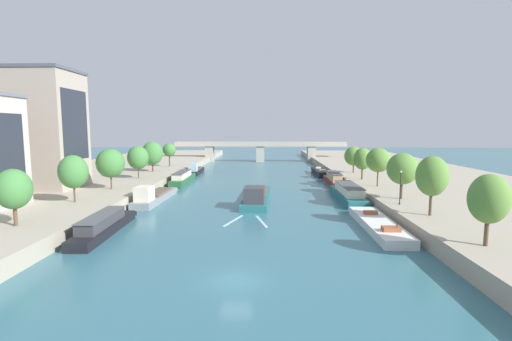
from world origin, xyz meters
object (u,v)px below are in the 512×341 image
at_px(tree_right_end_of_row, 489,199).
at_px(tree_right_past_mid, 378,160).
at_px(tree_left_distant, 169,150).
at_px(moored_boat_right_second, 378,224).
at_px(tree_right_distant, 402,169).
at_px(tree_left_third, 13,189).
at_px(moored_boat_left_lone, 104,225).
at_px(tree_left_far, 152,153).
at_px(moored_boat_right_midway, 348,193).
at_px(moored_boat_right_downstream, 334,180).
at_px(tree_left_end_of_row, 110,163).
at_px(tree_right_third, 432,176).
at_px(tree_right_nearest, 363,159).
at_px(tree_right_far, 354,156).
at_px(moored_boat_left_midway, 154,196).
at_px(moored_boat_left_end, 196,170).
at_px(bridge_far, 260,149).
at_px(lamppost_right_bank, 400,186).
at_px(tree_left_midway, 138,158).
at_px(moored_boat_right_far, 320,172).
at_px(moored_boat_left_second, 183,178).
at_px(barge_midriver, 257,196).
at_px(tree_left_by_lamp, 73,172).

relative_size(tree_right_end_of_row, tree_right_past_mid, 0.93).
height_order(tree_left_distant, tree_right_end_of_row, tree_right_end_of_row).
relative_size(moored_boat_right_second, tree_right_distant, 2.50).
bearing_deg(tree_left_third, moored_boat_left_lone, 25.47).
relative_size(moored_boat_left_lone, tree_left_far, 2.14).
distance_m(moored_boat_right_midway, moored_boat_right_downstream, 16.10).
height_order(tree_left_end_of_row, tree_right_distant, tree_left_end_of_row).
height_order(tree_right_third, tree_right_nearest, tree_right_third).
bearing_deg(moored_boat_right_midway, tree_right_nearest, 65.92).
height_order(moored_boat_right_second, tree_right_third, tree_right_third).
xyz_separation_m(tree_left_third, tree_left_distant, (0.23, 59.26, 0.50)).
bearing_deg(tree_right_far, moored_boat_left_midway, -146.13).
height_order(moored_boat_left_end, tree_right_third, tree_right_third).
distance_m(tree_left_third, bridge_far, 96.00).
bearing_deg(tree_right_nearest, bridge_far, 110.35).
bearing_deg(moored_boat_right_midway, lamppost_right_bank, -71.01).
bearing_deg(tree_left_midway, moored_boat_left_lone, -77.04).
bearing_deg(moored_boat_left_lone, tree_left_third, -154.53).
bearing_deg(lamppost_right_bank, moored_boat_right_far, 95.16).
height_order(moored_boat_right_midway, lamppost_right_bank, lamppost_right_bank).
distance_m(tree_left_midway, tree_right_nearest, 44.69).
height_order(moored_boat_left_midway, tree_right_past_mid, tree_right_past_mid).
height_order(moored_boat_left_second, moored_boat_right_downstream, moored_boat_right_downstream).
relative_size(moored_boat_left_lone, moored_boat_right_downstream, 1.06).
distance_m(tree_left_midway, tree_left_far, 11.58).
relative_size(moored_boat_left_second, tree_left_third, 2.75).
bearing_deg(moored_boat_right_far, tree_left_end_of_row, -139.30).
xyz_separation_m(moored_boat_right_midway, tree_right_nearest, (5.34, 11.94, 4.75)).
bearing_deg(moored_boat_right_far, tree_left_distant, 176.68).
relative_size(barge_midriver, bridge_far, 0.33).
distance_m(moored_boat_right_downstream, tree_right_third, 34.98).
height_order(barge_midriver, tree_left_end_of_row, tree_left_end_of_row).
bearing_deg(tree_right_distant, moored_boat_right_far, 97.86).
height_order(moored_boat_left_second, tree_left_far, tree_left_far).
xyz_separation_m(tree_left_by_lamp, tree_right_nearest, (45.09, 23.69, -0.09)).
relative_size(tree_left_by_lamp, tree_left_end_of_row, 0.96).
relative_size(tree_left_end_of_row, tree_left_far, 0.96).
relative_size(moored_boat_left_midway, moored_boat_right_second, 0.97).
relative_size(moored_boat_left_second, tree_left_by_lamp, 2.53).
xyz_separation_m(moored_boat_left_lone, moored_boat_left_second, (0.17, 38.08, 0.12)).
bearing_deg(barge_midriver, tree_right_far, 49.49).
xyz_separation_m(moored_boat_left_lone, tree_right_distant, (37.61, 12.27, 5.15)).
height_order(tree_left_midway, lamppost_right_bank, tree_left_midway).
xyz_separation_m(tree_right_third, tree_right_distant, (0.29, 9.99, -0.26)).
relative_size(barge_midriver, tree_right_past_mid, 2.92).
height_order(moored_boat_left_second, tree_right_past_mid, tree_right_past_mid).
distance_m(tree_left_end_of_row, tree_right_past_mid, 45.20).
height_order(moored_boat_left_lone, moored_boat_right_far, moored_boat_right_far).
height_order(tree_left_midway, tree_right_past_mid, tree_right_past_mid).
xyz_separation_m(moored_boat_right_second, tree_right_distant, (6.04, 9.38, 5.60)).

